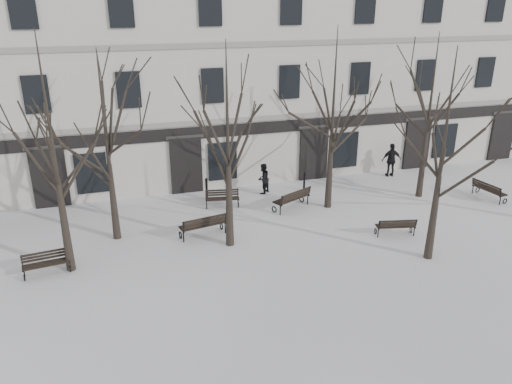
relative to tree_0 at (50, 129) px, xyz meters
name	(u,v)px	position (x,y,z in m)	size (l,w,h in m)	color
ground	(309,252)	(8.97, -1.37, -5.35)	(100.00, 100.00, 0.00)	white
building	(228,68)	(8.97, 11.59, 0.17)	(40.40, 10.20, 11.40)	beige
tree_0	(50,129)	(0.00, 0.00, 0.00)	(5.99, 5.99, 8.56)	black
tree_1	(227,123)	(6.13, 0.21, -0.30)	(5.66, 5.66, 8.08)	black
tree_2	(445,133)	(13.22, -3.08, -0.38)	(5.56, 5.56, 7.95)	black
tree_4	(105,125)	(1.75, 2.19, -0.52)	(5.41, 5.41, 7.73)	black
tree_5	(334,99)	(11.61, 2.67, -0.13)	(5.85, 5.85, 8.35)	black
tree_6	(431,98)	(16.63, 2.60, -0.35)	(5.60, 5.60, 8.00)	black
bench_0	(46,262)	(-0.82, -0.04, -4.90)	(1.69, 0.79, 0.82)	black
bench_1	(203,225)	(5.25, 1.27, -4.81)	(2.06, 1.07, 1.00)	black
bench_2	(396,226)	(13.03, -1.03, -4.90)	(1.72, 0.93, 0.83)	black
bench_3	(222,198)	(6.76, 4.21, -4.91)	(1.68, 0.86, 0.81)	black
bench_4	(293,198)	(9.88, 2.92, -4.81)	(2.07, 1.48, 1.00)	black
bench_5	(489,190)	(19.70, 1.27, -4.87)	(0.88, 1.83, 0.89)	black
bollard_a	(207,188)	(6.25, 5.39, -4.77)	(0.14, 0.14, 1.09)	black
bollard_b	(304,181)	(11.34, 5.05, -4.82)	(0.13, 0.13, 0.99)	black
pedestrian_b	(263,193)	(9.16, 5.29, -5.35)	(0.77, 0.60, 1.58)	black
pedestrian_c	(390,176)	(16.84, 5.70, -5.35)	(1.11, 0.46, 1.89)	black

